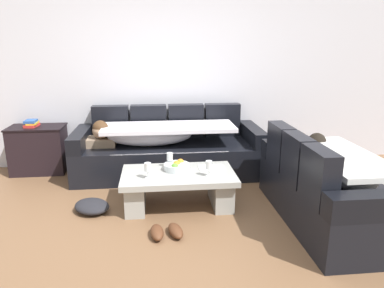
% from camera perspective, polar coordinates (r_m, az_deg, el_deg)
% --- Properties ---
extents(ground_plane, '(14.00, 14.00, 0.00)m').
position_cam_1_polar(ground_plane, '(3.43, -3.86, -14.05)').
color(ground_plane, brown).
extents(back_wall, '(9.00, 0.10, 2.70)m').
position_cam_1_polar(back_wall, '(5.14, -5.14, 11.74)').
color(back_wall, silver).
rests_on(back_wall, ground_plane).
extents(couch_along_wall, '(2.46, 0.92, 0.88)m').
position_cam_1_polar(couch_along_wall, '(4.80, -4.21, -0.93)').
color(couch_along_wall, black).
rests_on(couch_along_wall, ground_plane).
extents(couch_near_window, '(0.92, 1.75, 0.88)m').
position_cam_1_polar(couch_near_window, '(3.77, 21.16, -6.62)').
color(couch_near_window, black).
rests_on(couch_near_window, ground_plane).
extents(coffee_table, '(1.20, 0.68, 0.38)m').
position_cam_1_polar(coffee_table, '(3.85, -2.18, -6.61)').
color(coffee_table, '#A2A49F').
rests_on(coffee_table, ground_plane).
extents(fruit_bowl, '(0.28, 0.28, 0.10)m').
position_cam_1_polar(fruit_bowl, '(3.87, -2.42, -3.60)').
color(fruit_bowl, silver).
rests_on(fruit_bowl, coffee_table).
extents(wine_glass_near_left, '(0.07, 0.07, 0.17)m').
position_cam_1_polar(wine_glass_near_left, '(3.63, -7.10, -3.77)').
color(wine_glass_near_left, silver).
rests_on(wine_glass_near_left, coffee_table).
extents(wine_glass_near_right, '(0.07, 0.07, 0.17)m').
position_cam_1_polar(wine_glass_near_right, '(3.67, 2.71, -3.47)').
color(wine_glass_near_right, silver).
rests_on(wine_glass_near_right, coffee_table).
extents(wine_glass_far_back, '(0.07, 0.07, 0.17)m').
position_cam_1_polar(wine_glass_far_back, '(3.94, -3.58, -2.12)').
color(wine_glass_far_back, silver).
rests_on(wine_glass_far_back, coffee_table).
extents(open_magazine, '(0.28, 0.21, 0.01)m').
position_cam_1_polar(open_magazine, '(3.93, 3.15, -3.84)').
color(open_magazine, white).
rests_on(open_magazine, coffee_table).
extents(side_cabinet, '(0.72, 0.44, 0.64)m').
position_cam_1_polar(side_cabinet, '(5.26, -23.32, -0.80)').
color(side_cabinet, black).
rests_on(side_cabinet, ground_plane).
extents(book_stack_on_cabinet, '(0.16, 0.23, 0.09)m').
position_cam_1_polar(book_stack_on_cabinet, '(5.19, -24.28, 3.02)').
color(book_stack_on_cabinet, red).
rests_on(book_stack_on_cabinet, side_cabinet).
extents(pair_of_shoes, '(0.33, 0.29, 0.09)m').
position_cam_1_polar(pair_of_shoes, '(3.36, -4.13, -13.78)').
color(pair_of_shoes, '#59331E').
rests_on(pair_of_shoes, ground_plane).
extents(crumpled_garment, '(0.51, 0.51, 0.12)m').
position_cam_1_polar(crumpled_garment, '(3.93, -15.73, -9.56)').
color(crumpled_garment, '#232328').
rests_on(crumpled_garment, ground_plane).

